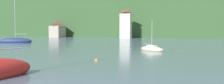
% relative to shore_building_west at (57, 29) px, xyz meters
% --- Properties ---
extents(wooded_hillside, '(352.00, 44.51, 41.10)m').
position_rel_shore_building_west_xyz_m(wooded_hillside, '(41.08, 30.61, 4.62)').
color(wooded_hillside, '#2D4C28').
rests_on(wooded_hillside, ground_plane).
extents(shore_building_west, '(4.41, 6.10, 6.52)m').
position_rel_shore_building_west_xyz_m(shore_building_west, '(0.00, 0.00, 0.00)').
color(shore_building_west, gray).
rests_on(shore_building_west, ground_plane).
extents(shore_building_westcentral, '(3.88, 3.18, 10.04)m').
position_rel_shore_building_west_xyz_m(shore_building_westcentral, '(27.88, -1.39, 1.72)').
color(shore_building_westcentral, beige).
rests_on(shore_building_westcentral, ground_plane).
extents(sailboat_far_4, '(7.94, 5.16, 11.29)m').
position_rel_shore_building_west_xyz_m(sailboat_far_4, '(9.31, -35.17, -2.77)').
color(sailboat_far_4, navy).
rests_on(sailboat_far_4, ground_plane).
extents(sailboat_far_5, '(4.36, 3.60, 4.87)m').
position_rel_shore_building_west_xyz_m(sailboat_far_5, '(42.98, -45.89, -2.93)').
color(sailboat_far_5, '#CCBC8E').
rests_on(sailboat_far_5, ground_plane).
extents(mooring_buoy_mid, '(0.38, 0.38, 0.38)m').
position_rel_shore_building_west_xyz_m(mooring_buoy_mid, '(39.02, -58.81, -3.17)').
color(mooring_buoy_mid, orange).
rests_on(mooring_buoy_mid, ground_plane).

